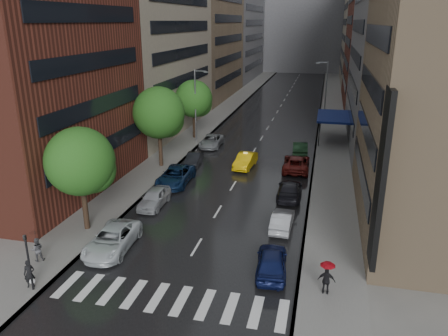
% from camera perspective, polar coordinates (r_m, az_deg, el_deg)
% --- Properties ---
extents(ground, '(220.00, 220.00, 0.00)m').
position_cam_1_polar(ground, '(27.15, -6.11, -14.22)').
color(ground, gray).
rests_on(ground, ground).
extents(road, '(14.00, 140.00, 0.01)m').
position_cam_1_polar(road, '(73.34, 6.80, 7.00)').
color(road, black).
rests_on(road, ground).
extents(sidewalk_left, '(4.00, 140.00, 0.15)m').
position_cam_1_polar(sidewalk_left, '(74.83, -0.11, 7.42)').
color(sidewalk_left, gray).
rests_on(sidewalk_left, ground).
extents(sidewalk_right, '(4.00, 140.00, 0.15)m').
position_cam_1_polar(sidewalk_right, '(72.91, 13.88, 6.57)').
color(sidewalk_right, gray).
rests_on(sidewalk_right, ground).
extents(crosswalk, '(13.15, 2.80, 0.01)m').
position_cam_1_polar(crosswalk, '(25.54, -7.19, -16.60)').
color(crosswalk, silver).
rests_on(crosswalk, ground).
extents(buildings_left, '(8.00, 108.00, 38.00)m').
position_cam_1_polar(buildings_left, '(83.42, -2.90, 19.55)').
color(buildings_left, maroon).
rests_on(buildings_left, ground).
extents(buildings_right, '(8.05, 109.10, 36.00)m').
position_cam_1_polar(buildings_right, '(78.44, 19.37, 17.94)').
color(buildings_right, '#937A5B').
rests_on(buildings_right, ground).
extents(building_far, '(40.00, 14.00, 32.00)m').
position_cam_1_polar(building_far, '(139.65, 10.53, 18.93)').
color(building_far, slate).
rests_on(building_far, ground).
extents(tree_near, '(4.88, 4.88, 7.78)m').
position_cam_1_polar(tree_near, '(32.24, -18.29, 0.80)').
color(tree_near, '#382619').
rests_on(tree_near, ground).
extents(tree_mid, '(5.31, 5.31, 8.46)m').
position_cam_1_polar(tree_mid, '(45.28, -8.52, 7.13)').
color(tree_mid, '#382619').
rests_on(tree_mid, ground).
extents(tree_far, '(4.79, 4.79, 7.63)m').
position_cam_1_polar(tree_far, '(56.64, -3.98, 9.00)').
color(tree_far, '#382619').
rests_on(tree_far, ground).
extents(taxi, '(2.01, 4.73, 1.52)m').
position_cam_1_polar(taxi, '(45.91, 2.81, 0.98)').
color(taxi, yellow).
rests_on(taxi, ground).
extents(parked_cars_left, '(2.87, 31.61, 1.60)m').
position_cam_1_polar(parked_cars_left, '(40.67, -6.74, -1.50)').
color(parked_cars_left, silver).
rests_on(parked_cars_left, ground).
extents(parked_cars_right, '(2.76, 30.36, 1.57)m').
position_cam_1_polar(parked_cars_right, '(40.05, 8.79, -1.92)').
color(parked_cars_right, '#0E1643').
rests_on(parked_cars_right, ground).
extents(ped_bag_walker, '(0.73, 0.62, 1.68)m').
position_cam_1_polar(ped_bag_walker, '(27.94, -24.05, -12.58)').
color(ped_bag_walker, black).
rests_on(ped_bag_walker, sidewalk_left).
extents(ped_black_umbrella, '(0.96, 0.98, 2.09)m').
position_cam_1_polar(ped_black_umbrella, '(30.34, -23.33, -8.98)').
color(ped_black_umbrella, '#505156').
rests_on(ped_black_umbrella, sidewalk_left).
extents(ped_red_umbrella, '(0.99, 0.82, 2.01)m').
position_cam_1_polar(ped_red_umbrella, '(25.55, 13.30, -13.44)').
color(ped_red_umbrella, black).
rests_on(ped_red_umbrella, sidewalk_right).
extents(traffic_light, '(0.18, 0.15, 3.45)m').
position_cam_1_polar(traffic_light, '(27.05, -24.21, -10.58)').
color(traffic_light, black).
rests_on(traffic_light, sidewalk_left).
extents(street_lamp_left, '(1.74, 0.22, 9.00)m').
position_cam_1_polar(street_lamp_left, '(54.63, -3.68, 8.30)').
color(street_lamp_left, gray).
rests_on(street_lamp_left, sidewalk_left).
extents(street_lamp_right, '(1.74, 0.22, 9.00)m').
position_cam_1_polar(street_lamp_right, '(67.14, 13.10, 9.81)').
color(street_lamp_right, gray).
rests_on(street_lamp_right, sidewalk_right).
extents(awning, '(4.00, 8.00, 3.12)m').
position_cam_1_polar(awning, '(57.60, 14.09, 6.54)').
color(awning, navy).
rests_on(awning, sidewalk_right).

